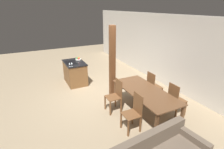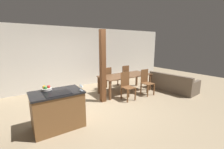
# 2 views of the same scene
# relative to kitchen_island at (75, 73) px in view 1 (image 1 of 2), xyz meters

# --- Properties ---
(ground_plane) EXTENTS (16.00, 16.00, 0.00)m
(ground_plane) POSITION_rel_kitchen_island_xyz_m (1.40, 0.47, -0.45)
(ground_plane) COLOR #9E896B
(wall_back) EXTENTS (11.20, 0.08, 2.70)m
(wall_back) POSITION_rel_kitchen_island_xyz_m (1.40, 3.19, 0.90)
(wall_back) COLOR silver
(wall_back) RESTS_ON ground_plane
(kitchen_island) EXTENTS (1.16, 0.75, 0.90)m
(kitchen_island) POSITION_rel_kitchen_island_xyz_m (0.00, 0.00, 0.00)
(kitchen_island) COLOR brown
(kitchen_island) RESTS_ON ground_plane
(fruit_bowl) EXTENTS (0.24, 0.24, 0.11)m
(fruit_bowl) POSITION_rel_kitchen_island_xyz_m (-0.17, 0.22, 0.49)
(fruit_bowl) COLOR silver
(fruit_bowl) RESTS_ON kitchen_island
(wine_glass_near) EXTENTS (0.06, 0.06, 0.16)m
(wine_glass_near) POSITION_rel_kitchen_island_xyz_m (0.51, -0.30, 0.57)
(wine_glass_near) COLOR silver
(wine_glass_near) RESTS_ON kitchen_island
(wine_glass_middle) EXTENTS (0.06, 0.06, 0.16)m
(wine_glass_middle) POSITION_rel_kitchen_island_xyz_m (0.51, -0.22, 0.57)
(wine_glass_middle) COLOR silver
(wine_glass_middle) RESTS_ON kitchen_island
(dining_table) EXTENTS (2.18, 0.96, 0.72)m
(dining_table) POSITION_rel_kitchen_island_xyz_m (3.02, 1.21, 0.19)
(dining_table) COLOR brown
(dining_table) RESTS_ON ground_plane
(dining_chair_near_left) EXTENTS (0.40, 0.40, 0.99)m
(dining_chair_near_left) POSITION_rel_kitchen_island_xyz_m (2.53, 0.51, 0.07)
(dining_chair_near_left) COLOR brown
(dining_chair_near_left) RESTS_ON ground_plane
(dining_chair_near_right) EXTENTS (0.40, 0.40, 0.99)m
(dining_chair_near_right) POSITION_rel_kitchen_island_xyz_m (3.51, 0.51, 0.07)
(dining_chair_near_right) COLOR brown
(dining_chair_near_right) RESTS_ON ground_plane
(dining_chair_far_left) EXTENTS (0.40, 0.40, 0.99)m
(dining_chair_far_left) POSITION_rel_kitchen_island_xyz_m (2.53, 1.91, 0.07)
(dining_chair_far_left) COLOR brown
(dining_chair_far_left) RESTS_ON ground_plane
(dining_chair_far_right) EXTENTS (0.40, 0.40, 0.99)m
(dining_chair_far_right) POSITION_rel_kitchen_island_xyz_m (3.51, 1.91, 0.07)
(dining_chair_far_right) COLOR brown
(dining_chair_far_right) RESTS_ON ground_plane
(timber_post) EXTENTS (0.17, 0.17, 2.43)m
(timber_post) POSITION_rel_kitchen_island_xyz_m (1.72, 0.82, 0.77)
(timber_post) COLOR brown
(timber_post) RESTS_ON ground_plane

